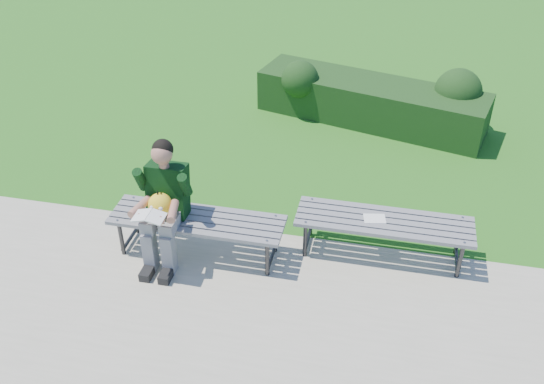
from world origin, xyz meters
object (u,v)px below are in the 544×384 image
hedge (377,99)px  bench_left (197,223)px  seated_boy (163,200)px  paper_sheet (375,219)px  bench_right (384,224)px

hedge → bench_left: 3.80m
hedge → seated_boy: size_ratio=2.58×
seated_boy → paper_sheet: seated_boy is taller
seated_boy → paper_sheet: size_ratio=5.36×
bench_left → hedge: bearing=65.2°
bench_right → seated_boy: seated_boy is taller
bench_left → paper_sheet: bearing=11.9°
seated_boy → bench_right: bearing=12.2°
seated_boy → paper_sheet: (2.08, 0.47, -0.24)m
hedge → bench_left: hedge is taller
hedge → seated_boy: bearing=-118.2°
bench_left → seated_boy: seated_boy is taller
hedge → bench_left: (-1.59, -3.44, 0.06)m
bench_right → hedge: bearing=95.3°
bench_right → seated_boy: 2.25m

